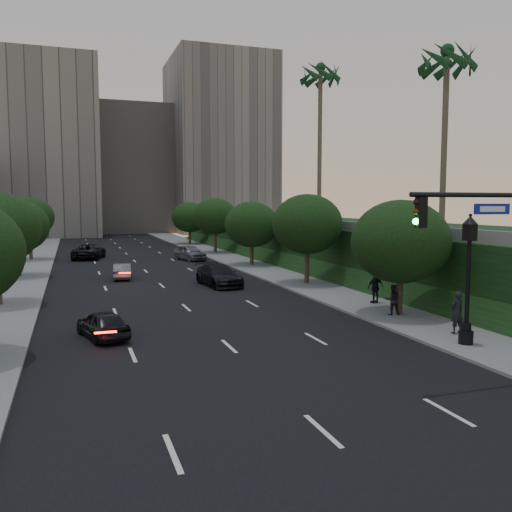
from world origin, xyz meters
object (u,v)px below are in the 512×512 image
object	(u,v)px
sedan_far_left	(89,252)
pedestrian_b	(392,300)
sedan_near_right	(219,275)
pedestrian_a	(457,312)
sedan_far_right	(190,253)
street_lamp	(468,285)
sedan_near_left	(103,324)
pedestrian_c	(375,287)
sedan_mid_left	(122,271)

from	to	relation	value
sedan_far_left	pedestrian_b	xyz separation A→B (m)	(14.25, -37.00, 0.13)
sedan_far_left	sedan_near_right	world-z (taller)	sedan_far_left
pedestrian_a	sedan_far_right	bearing A→B (deg)	-87.01
street_lamp	sedan_near_left	distance (m)	15.90
sedan_far_right	pedestrian_a	xyz separation A→B (m)	(4.55, -36.69, 0.30)
street_lamp	sedan_near_left	bearing A→B (deg)	155.62
sedan_far_left	pedestrian_c	distance (m)	36.96
sedan_mid_left	pedestrian_b	size ratio (longest dim) A/B	2.39
sedan_far_right	pedestrian_a	distance (m)	36.97
sedan_near_right	pedestrian_c	world-z (taller)	pedestrian_c
sedan_far_left	sedan_mid_left	bearing A→B (deg)	110.48
pedestrian_c	street_lamp	bearing A→B (deg)	73.51
street_lamp	sedan_near_right	distance (m)	20.66
street_lamp	sedan_far_left	bearing A→B (deg)	107.78
sedan_near_right	pedestrian_b	xyz separation A→B (m)	(5.85, -13.68, 0.18)
pedestrian_b	sedan_near_left	bearing A→B (deg)	15.58
sedan_mid_left	sedan_near_right	distance (m)	8.78
sedan_near_left	pedestrian_a	bearing A→B (deg)	146.87
pedestrian_a	pedestrian_b	xyz separation A→B (m)	(-0.45, 4.51, -0.16)
sedan_far_right	pedestrian_c	distance (m)	29.30
pedestrian_a	pedestrian_c	distance (m)	7.84
sedan_near_left	sedan_far_left	size ratio (longest dim) A/B	0.63
sedan_near_left	pedestrian_a	distance (m)	15.99
street_lamp	pedestrian_a	xyz separation A→B (m)	(0.86, 1.65, -1.52)
sedan_near_right	pedestrian_c	size ratio (longest dim) A/B	2.83
sedan_near_left	sedan_far_left	distance (m)	36.65
sedan_far_left	pedestrian_c	size ratio (longest dim) A/B	3.13
sedan_far_left	sedan_near_right	size ratio (longest dim) A/B	1.11
sedan_near_left	pedestrian_b	world-z (taller)	pedestrian_b
sedan_mid_left	sedan_far_right	bearing A→B (deg)	-117.72
sedan_far_right	pedestrian_a	world-z (taller)	pedestrian_a
sedan_near_left	pedestrian_b	size ratio (longest dim) A/B	2.34
sedan_far_left	sedan_near_right	bearing A→B (deg)	123.62
street_lamp	pedestrian_b	bearing A→B (deg)	86.22
sedan_near_right	sedan_near_left	bearing A→B (deg)	-130.45
sedan_far_right	pedestrian_a	size ratio (longest dim) A/B	2.49
sedan_far_right	pedestrian_b	size ratio (longest dim) A/B	2.98
sedan_near_left	pedestrian_b	distance (m)	14.78
sedan_mid_left	sedan_near_left	bearing A→B (deg)	87.92
pedestrian_a	pedestrian_b	size ratio (longest dim) A/B	1.20
sedan_mid_left	sedan_near_right	xyz separation A→B (m)	(6.38, -6.03, 0.15)
sedan_near_right	pedestrian_b	bearing A→B (deg)	-73.50
sedan_near_left	sedan_far_left	bearing A→B (deg)	-106.24
street_lamp	sedan_near_right	bearing A→B (deg)	105.34
sedan_mid_left	sedan_near_right	world-z (taller)	sedan_near_right
sedan_near_left	pedestrian_c	size ratio (longest dim) A/B	1.98
sedan_near_left	sedan_near_right	xyz separation A→B (m)	(8.92, 13.33, 0.14)
street_lamp	sedan_mid_left	xyz separation A→B (m)	(-11.82, 25.88, -2.00)
street_lamp	sedan_far_left	distance (m)	45.35
pedestrian_b	pedestrian_a	bearing A→B (deg)	112.69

